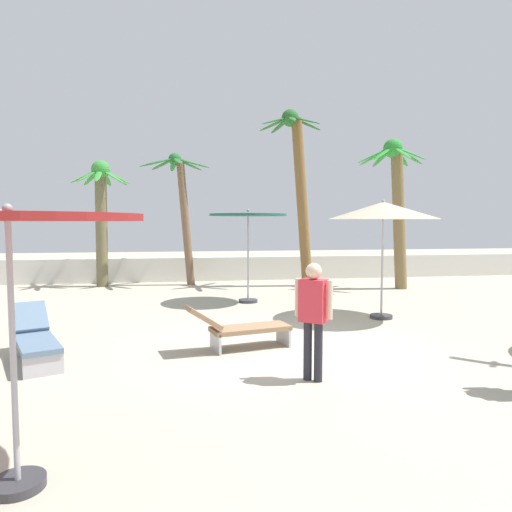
# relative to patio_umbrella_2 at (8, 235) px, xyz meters

# --- Properties ---
(ground_plane) EXTENTS (56.00, 56.00, 0.00)m
(ground_plane) POSITION_rel_patio_umbrella_2_xyz_m (3.20, 3.78, -2.13)
(ground_plane) COLOR #B2A893
(boundary_wall) EXTENTS (25.20, 0.30, 0.90)m
(boundary_wall) POSITION_rel_patio_umbrella_2_xyz_m (3.20, 13.67, -1.68)
(boundary_wall) COLOR silver
(boundary_wall) RESTS_ON ground_plane
(patio_umbrella_2) EXTENTS (2.13, 2.13, 2.38)m
(patio_umbrella_2) POSITION_rel_patio_umbrella_2_xyz_m (0.00, 0.00, 0.00)
(patio_umbrella_2) COLOR #333338
(patio_umbrella_2) RESTS_ON ground_plane
(patio_umbrella_3) EXTENTS (2.52, 2.52, 2.75)m
(patio_umbrella_3) POSITION_rel_patio_umbrella_2_xyz_m (5.96, 6.05, 0.35)
(patio_umbrella_3) COLOR #333338
(patio_umbrella_3) RESTS_ON ground_plane
(patio_umbrella_4) EXTENTS (2.13, 2.13, 2.60)m
(patio_umbrella_4) POSITION_rel_patio_umbrella_2_xyz_m (3.21, 8.68, 0.11)
(patio_umbrella_4) COLOR #333338
(patio_umbrella_4) RESTS_ON ground_plane
(palm_tree_0) EXTENTS (2.01, 2.00, 4.35)m
(palm_tree_0) POSITION_rel_patio_umbrella_2_xyz_m (-1.32, 12.67, 0.59)
(palm_tree_0) COLOR brown
(palm_tree_0) RESTS_ON ground_plane
(palm_tree_1) EXTENTS (2.45, 2.45, 4.65)m
(palm_tree_1) POSITION_rel_patio_umbrella_2_xyz_m (1.41, 12.59, 0.89)
(palm_tree_1) COLOR brown
(palm_tree_1) RESTS_ON ground_plane
(palm_tree_2) EXTENTS (2.29, 2.30, 6.09)m
(palm_tree_2) POSITION_rel_patio_umbrella_2_xyz_m (5.42, 11.72, 1.56)
(palm_tree_2) COLOR brown
(palm_tree_2) RESTS_ON ground_plane
(palm_tree_3) EXTENTS (2.34, 2.34, 4.98)m
(palm_tree_3) POSITION_rel_patio_umbrella_2_xyz_m (8.46, 10.52, 0.96)
(palm_tree_3) COLOR olive
(palm_tree_3) RESTS_ON ground_plane
(lounge_chair_0) EXTENTS (1.95, 0.96, 0.83)m
(lounge_chair_0) POSITION_rel_patio_umbrella_2_xyz_m (2.34, 3.96, -1.73)
(lounge_chair_0) COLOR #B7B7BC
(lounge_chair_0) RESTS_ON ground_plane
(lounge_chair_1) EXTENTS (1.24, 1.94, 0.84)m
(lounge_chair_1) POSITION_rel_patio_umbrella_2_xyz_m (-0.96, 3.78, -1.73)
(lounge_chair_1) COLOR #B7B7BC
(lounge_chair_1) RESTS_ON ground_plane
(guest_0) EXTENTS (0.46, 0.41, 1.67)m
(guest_0) POSITION_rel_patio_umbrella_2_xyz_m (3.19, 2.18, -1.12)
(guest_0) COLOR #26262D
(guest_0) RESTS_ON ground_plane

